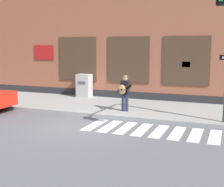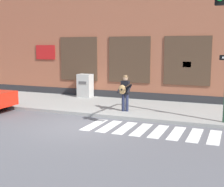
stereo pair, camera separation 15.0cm
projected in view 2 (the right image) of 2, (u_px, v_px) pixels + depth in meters
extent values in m
plane|color=#56565B|center=(79.00, 126.00, 12.52)|extent=(160.00, 160.00, 0.00)
cube|color=gray|center=(115.00, 107.00, 16.18)|extent=(28.00, 4.55, 0.15)
cube|color=#99563D|center=(140.00, 29.00, 19.46)|extent=(28.00, 4.00, 8.47)
cube|color=#28282B|center=(129.00, 96.00, 18.22)|extent=(28.00, 0.04, 0.55)
cube|color=#473323|center=(79.00, 59.00, 19.09)|extent=(2.49, 0.06, 2.63)
cube|color=black|center=(79.00, 59.00, 19.08)|extent=(2.37, 0.03, 2.51)
cube|color=#473323|center=(129.00, 60.00, 17.88)|extent=(2.49, 0.06, 2.63)
cube|color=black|center=(129.00, 60.00, 17.87)|extent=(2.37, 0.03, 2.51)
cube|color=#473323|center=(187.00, 61.00, 16.67)|extent=(2.49, 0.06, 2.63)
cube|color=black|center=(187.00, 61.00, 16.66)|extent=(2.37, 0.03, 2.51)
cube|color=red|center=(45.00, 52.00, 19.90)|extent=(1.40, 0.04, 0.90)
cube|color=yellow|center=(187.00, 64.00, 16.69)|extent=(0.44, 0.02, 0.30)
cube|color=silver|center=(94.00, 125.00, 12.73)|extent=(0.42, 1.90, 0.01)
cube|color=silver|center=(109.00, 126.00, 12.48)|extent=(0.42, 1.90, 0.01)
cube|color=silver|center=(125.00, 128.00, 12.24)|extent=(0.42, 1.90, 0.01)
cube|color=silver|center=(141.00, 130.00, 11.99)|extent=(0.42, 1.90, 0.01)
cube|color=silver|center=(159.00, 131.00, 11.74)|extent=(0.42, 1.90, 0.01)
cube|color=silver|center=(176.00, 133.00, 11.49)|extent=(0.42, 1.90, 0.01)
cube|color=silver|center=(195.00, 135.00, 11.25)|extent=(0.42, 1.90, 0.01)
cube|color=silver|center=(214.00, 137.00, 11.00)|extent=(0.42, 1.90, 0.01)
cube|color=silver|center=(13.00, 97.00, 15.09)|extent=(0.06, 0.24, 0.12)
cylinder|color=black|center=(3.00, 103.00, 15.77)|extent=(0.66, 0.24, 0.66)
cylinder|color=#1E233D|center=(127.00, 103.00, 14.62)|extent=(0.15, 0.15, 0.81)
cylinder|color=#1E233D|center=(123.00, 102.00, 14.68)|extent=(0.15, 0.15, 0.81)
cube|color=black|center=(125.00, 87.00, 14.55)|extent=(0.39, 0.24, 0.62)
sphere|color=tan|center=(125.00, 79.00, 14.49)|extent=(0.22, 0.22, 0.22)
cylinder|color=olive|center=(125.00, 77.00, 14.48)|extent=(0.27, 0.28, 0.02)
cylinder|color=olive|center=(125.00, 76.00, 14.47)|extent=(0.18, 0.18, 0.09)
cylinder|color=black|center=(129.00, 89.00, 14.37)|extent=(0.11, 0.51, 0.39)
cylinder|color=black|center=(120.00, 88.00, 14.57)|extent=(0.11, 0.51, 0.39)
ellipsoid|color=tan|center=(122.00, 90.00, 14.44)|extent=(0.37, 0.14, 0.44)
cylinder|color=black|center=(122.00, 90.00, 14.38)|extent=(0.09, 0.01, 0.09)
cylinder|color=brown|center=(127.00, 86.00, 14.28)|extent=(0.47, 0.06, 0.34)
cube|color=#ADADA8|center=(85.00, 86.00, 18.71)|extent=(0.82, 0.67, 1.37)
cube|color=#4C4C4C|center=(82.00, 83.00, 18.36)|extent=(0.49, 0.02, 0.16)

